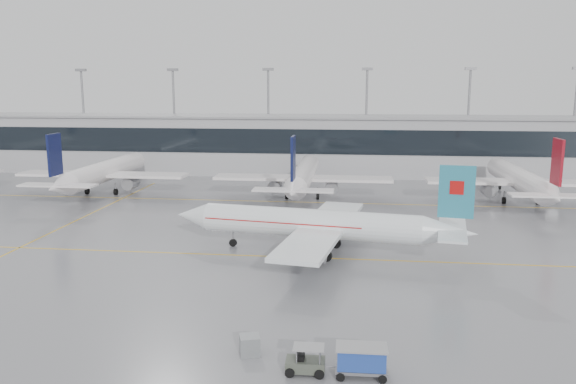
# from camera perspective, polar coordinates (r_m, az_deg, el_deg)

# --- Properties ---
(ground) EXTENTS (320.00, 320.00, 0.00)m
(ground) POSITION_cam_1_polar(r_m,az_deg,el_deg) (62.07, -1.29, -6.57)
(ground) COLOR gray
(ground) RESTS_ON ground
(taxi_line_main) EXTENTS (120.00, 0.25, 0.01)m
(taxi_line_main) POSITION_cam_1_polar(r_m,az_deg,el_deg) (62.07, -1.29, -6.56)
(taxi_line_main) COLOR gold
(taxi_line_main) RESTS_ON ground
(taxi_line_north) EXTENTS (120.00, 0.25, 0.01)m
(taxi_line_north) POSITION_cam_1_polar(r_m,az_deg,el_deg) (90.98, 1.31, -1.03)
(taxi_line_north) COLOR gold
(taxi_line_north) RESTS_ON ground
(taxi_line_cross) EXTENTS (0.25, 60.00, 0.01)m
(taxi_line_cross) POSITION_cam_1_polar(r_m,az_deg,el_deg) (85.05, -20.28, -2.51)
(taxi_line_cross) COLOR gold
(taxi_line_cross) RESTS_ON ground
(terminal) EXTENTS (180.00, 15.00, 12.00)m
(terminal) POSITION_cam_1_polar(r_m,az_deg,el_deg) (121.65, 2.73, 4.75)
(terminal) COLOR #A0A0A4
(terminal) RESTS_ON ground
(terminal_glass) EXTENTS (180.00, 0.20, 5.00)m
(terminal_glass) POSITION_cam_1_polar(r_m,az_deg,el_deg) (114.01, 2.47, 5.12)
(terminal_glass) COLOR black
(terminal_glass) RESTS_ON ground
(terminal_roof) EXTENTS (182.00, 16.00, 0.40)m
(terminal_roof) POSITION_cam_1_polar(r_m,az_deg,el_deg) (121.18, 2.76, 7.67)
(terminal_roof) COLOR gray
(terminal_roof) RESTS_ON ground
(light_masts) EXTENTS (156.40, 1.00, 22.60)m
(light_masts) POSITION_cam_1_polar(r_m,az_deg,el_deg) (127.11, 2.95, 8.32)
(light_masts) COLOR gray
(light_masts) RESTS_ON ground
(air_canada_jet) EXTENTS (34.15, 26.97, 10.48)m
(air_canada_jet) POSITION_cam_1_polar(r_m,az_deg,el_deg) (62.37, 3.43, -3.36)
(air_canada_jet) COLOR white
(air_canada_jet) RESTS_ON ground
(parked_jet_b) EXTENTS (29.64, 36.96, 11.72)m
(parked_jet_b) POSITION_cam_1_polar(r_m,az_deg,el_deg) (103.08, -18.25, 1.90)
(parked_jet_b) COLOR white
(parked_jet_b) RESTS_ON ground
(parked_jet_c) EXTENTS (29.64, 36.96, 11.72)m
(parked_jet_c) POSITION_cam_1_polar(r_m,az_deg,el_deg) (93.94, 1.53, 1.64)
(parked_jet_c) COLOR white
(parked_jet_c) RESTS_ON ground
(parked_jet_d) EXTENTS (29.64, 36.96, 11.72)m
(parked_jet_d) POSITION_cam_1_polar(r_m,az_deg,el_deg) (97.33, 22.52, 1.14)
(parked_jet_d) COLOR white
(parked_jet_d) RESTS_ON ground
(baggage_tug) EXTENTS (3.81, 1.62, 1.85)m
(baggage_tug) POSITION_cam_1_polar(r_m,az_deg,el_deg) (38.06, 1.77, -17.03)
(baggage_tug) COLOR #444A3F
(baggage_tug) RESTS_ON ground
(baggage_cart) EXTENTS (3.31, 1.89, 2.03)m
(baggage_cart) POSITION_cam_1_polar(r_m,az_deg,el_deg) (37.77, 7.47, -16.43)
(baggage_cart) COLOR gray
(baggage_cart) RESTS_ON ground
(gse_unit) EXTENTS (1.66, 1.60, 1.37)m
(gse_unit) POSITION_cam_1_polar(r_m,az_deg,el_deg) (40.41, -3.91, -15.27)
(gse_unit) COLOR slate
(gse_unit) RESTS_ON ground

